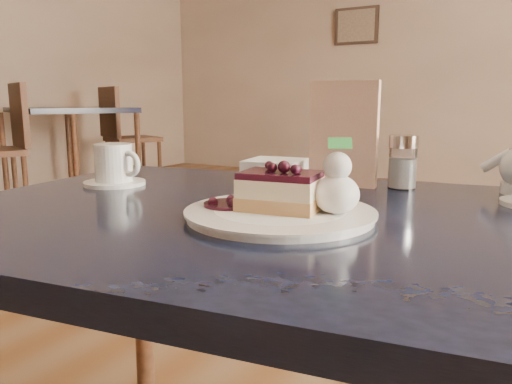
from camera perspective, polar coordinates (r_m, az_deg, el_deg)
The scene contains 10 objects.
main_table at distance 0.79m, azimuth 3.85°, elevation -7.49°, with size 1.23×0.91×0.71m.
dessert_plate at distance 0.73m, azimuth 2.76°, elevation -2.55°, with size 0.27×0.27×0.01m, color white.
cheesecake_slice at distance 0.72m, azimuth 2.79°, elevation 0.08°, with size 0.12×0.10×0.06m.
whipped_cream at distance 0.71m, azimuth 9.19°, elevation -0.23°, with size 0.06×0.06×0.06m.
berry_sauce at distance 0.75m, azimuth -3.14°, elevation -1.44°, with size 0.08×0.08×0.01m, color black.
coffee_set at distance 1.05m, azimuth -15.84°, elevation 2.79°, with size 0.13×0.12×0.08m.
menu_card at distance 1.01m, azimuth 10.01°, elevation 6.54°, with size 0.13×0.03×0.21m, color beige.
sugar_shaker at distance 1.00m, azimuth 16.44°, elevation 3.36°, with size 0.06×0.06×0.10m.
napkin_stack at distance 1.05m, azimuth 2.19°, elevation 2.45°, with size 0.11×0.11×0.05m, color white.
bg_table_far_left at distance 4.79m, azimuth -20.01°, elevation 0.15°, with size 1.35×1.99×1.32m.
Camera 1 is at (0.44, -0.62, 0.88)m, focal length 35.00 mm.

